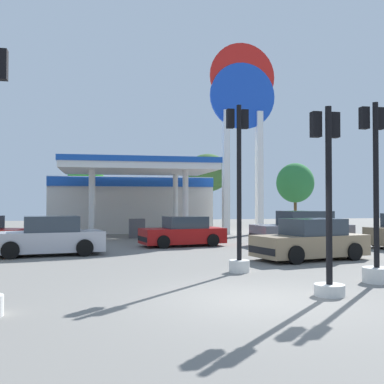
# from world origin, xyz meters

# --- Properties ---
(ground_plane) EXTENTS (90.00, 90.00, 0.00)m
(ground_plane) POSITION_xyz_m (0.00, 0.00, 0.00)
(ground_plane) COLOR slate
(ground_plane) RESTS_ON ground
(gas_station) EXTENTS (10.77, 12.40, 4.46)m
(gas_station) POSITION_xyz_m (-1.06, 23.02, 2.16)
(gas_station) COLOR beige
(gas_station) RESTS_ON ground
(station_pole_sign) EXTENTS (4.35, 0.56, 12.49)m
(station_pole_sign) POSITION_xyz_m (5.96, 19.52, 7.99)
(station_pole_sign) COLOR white
(station_pole_sign) RESTS_ON ground
(car_0) EXTENTS (4.49, 2.45, 1.53)m
(car_0) POSITION_xyz_m (-5.17, 9.42, 0.69)
(car_0) COLOR black
(car_0) RESTS_ON ground
(car_2) EXTENTS (4.74, 2.40, 1.65)m
(car_2) POSITION_xyz_m (6.25, 11.20, 0.75)
(car_2) COLOR black
(car_2) RESTS_ON ground
(car_5) EXTENTS (4.11, 2.29, 1.39)m
(car_5) POSITION_xyz_m (0.65, 12.10, 0.63)
(car_5) COLOR black
(car_5) RESTS_ON ground
(car_6) EXTENTS (4.38, 2.59, 1.47)m
(car_6) POSITION_xyz_m (4.21, 6.12, 0.67)
(car_6) COLOR black
(car_6) RESTS_ON ground
(traffic_signal_1) EXTENTS (0.65, 0.66, 4.94)m
(traffic_signal_1) POSITION_xyz_m (0.81, 3.79, 1.99)
(traffic_signal_1) COLOR silver
(traffic_signal_1) RESTS_ON ground
(traffic_signal_2) EXTENTS (0.72, 0.72, 4.63)m
(traffic_signal_2) POSITION_xyz_m (3.73, 1.38, 1.52)
(traffic_signal_2) COLOR silver
(traffic_signal_2) RESTS_ON ground
(traffic_signal_3) EXTENTS (0.67, 0.69, 4.18)m
(traffic_signal_3) POSITION_xyz_m (1.73, 0.09, 1.72)
(traffic_signal_3) COLOR silver
(traffic_signal_3) RESTS_ON ground
(tree_1) EXTENTS (3.12, 3.12, 5.66)m
(tree_1) POSITION_xyz_m (-4.33, 31.72, 3.99)
(tree_1) COLOR brown
(tree_1) RESTS_ON ground
(tree_2) EXTENTS (3.88, 3.88, 6.29)m
(tree_2) POSITION_xyz_m (6.10, 30.00, 4.62)
(tree_2) COLOR brown
(tree_2) RESTS_ON ground
(tree_3) EXTENTS (3.50, 3.50, 5.73)m
(tree_3) POSITION_xyz_m (14.80, 31.15, 3.87)
(tree_3) COLOR brown
(tree_3) RESTS_ON ground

